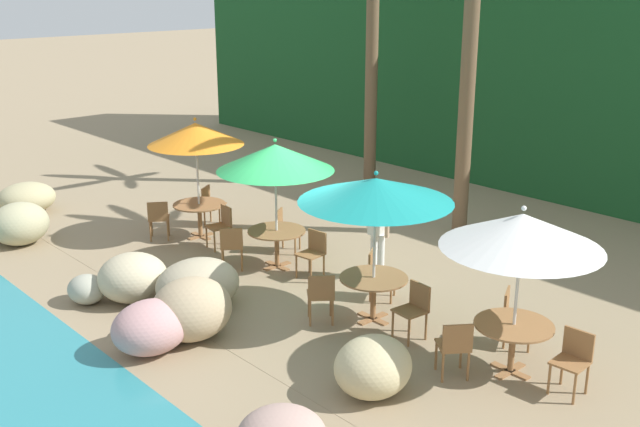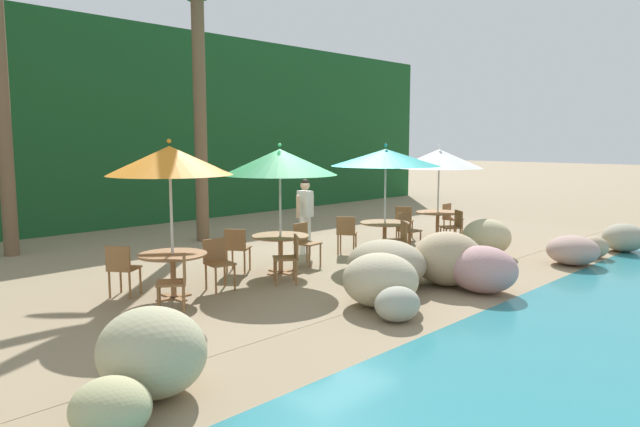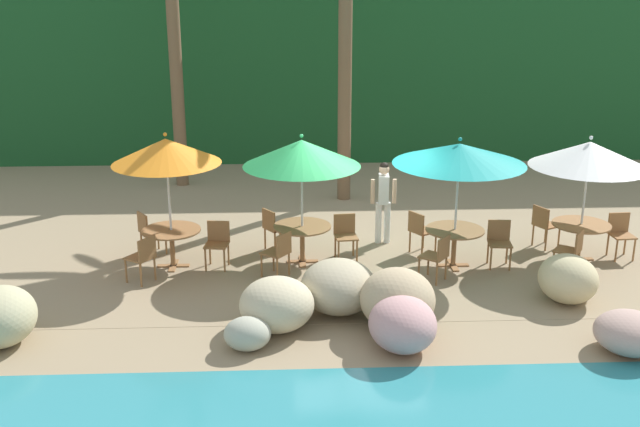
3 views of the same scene
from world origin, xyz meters
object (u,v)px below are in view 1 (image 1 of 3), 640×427
object	(u,v)px
umbrella_green	(275,157)
chair_green_left	(232,245)
umbrella_white	(522,231)
palm_tree_nearest	(372,14)
chair_orange_left	(159,217)
chair_white_left	(455,345)
dining_table_orange	(199,209)
chair_teal_inland	(378,271)
dining_table_teal	(374,284)
chair_white_inland	(513,313)
dining_table_green	(277,236)
chair_teal_seaward	(414,307)
palm_tree_second	(472,12)
umbrella_orange	(196,134)
chair_orange_inland	(211,203)
umbrella_teal	(376,190)
dining_table_white	(513,332)
chair_green_inland	(284,227)
waiter_in_white	(378,227)
chair_green_seaward	(313,251)
chair_orange_seaward	(222,224)
chair_white_seaward	(573,357)

from	to	relation	value
umbrella_green	chair_green_left	bearing A→B (deg)	-120.65
umbrella_white	palm_tree_nearest	world-z (taller)	palm_tree_nearest
chair_orange_left	chair_white_left	bearing A→B (deg)	0.03
umbrella_green	chair_white_left	distance (m)	5.23
dining_table_orange	palm_tree_nearest	distance (m)	6.92
chair_teal_inland	chair_white_left	size ratio (longest dim) A/B	1.00
dining_table_teal	palm_tree_nearest	xyz separation A→B (m)	(-5.86, 5.96, 3.81)
dining_table_orange	chair_white_inland	bearing A→B (deg)	5.51
dining_table_green	dining_table_teal	size ratio (longest dim) A/B	1.00
chair_teal_seaward	palm_tree_second	world-z (taller)	palm_tree_second
chair_teal_seaward	umbrella_orange	bearing A→B (deg)	178.07
dining_table_teal	umbrella_white	bearing A→B (deg)	4.68
chair_green_left	umbrella_white	xyz separation A→B (m)	(5.76, 0.61, 1.58)
chair_teal_inland	palm_tree_second	distance (m)	5.75
chair_orange_inland	chair_white_inland	size ratio (longest dim) A/B	1.00
dining_table_orange	palm_tree_nearest	size ratio (longest dim) A/B	0.16
umbrella_teal	dining_table_white	xyz separation A→B (m)	(2.48, 0.20, -1.57)
chair_orange_inland	chair_orange_left	bearing A→B (deg)	-84.11
chair_orange_inland	chair_green_inland	size ratio (longest dim) A/B	1.00
dining_table_green	chair_green_left	distance (m)	0.86
palm_tree_nearest	palm_tree_second	distance (m)	4.38
dining_table_white	waiter_in_white	size ratio (longest dim) A/B	0.65
chair_teal_seaward	chair_green_inland	bearing A→B (deg)	167.18
chair_orange_left	chair_teal_inland	bearing A→B (deg)	13.18
dining_table_orange	chair_orange_left	bearing A→B (deg)	-118.03
chair_white_inland	chair_white_left	size ratio (longest dim) A/B	1.00
chair_green_inland	chair_white_left	world-z (taller)	same
dining_table_teal	waiter_in_white	xyz separation A→B (m)	(-1.18, 1.34, 0.37)
umbrella_teal	chair_teal_inland	distance (m)	1.87
chair_orange_inland	chair_white_left	world-z (taller)	same
umbrella_green	chair_white_inland	bearing A→B (deg)	6.95
chair_green_seaward	dining_table_orange	bearing A→B (deg)	-174.85
umbrella_orange	chair_green_seaward	size ratio (longest dim) A/B	2.96
chair_teal_inland	waiter_in_white	world-z (taller)	waiter_in_white
chair_green_left	chair_orange_seaward	bearing A→B (deg)	152.85
dining_table_teal	umbrella_green	bearing A→B (deg)	173.48
chair_teal_inland	chair_white_inland	size ratio (longest dim) A/B	1.00
chair_green_seaward	umbrella_teal	size ratio (longest dim) A/B	0.35
dining_table_teal	chair_white_left	world-z (taller)	chair_white_left
chair_green_left	umbrella_teal	size ratio (longest dim) A/B	0.35
dining_table_teal	chair_teal_seaward	bearing A→B (deg)	0.41
chair_orange_left	chair_green_left	size ratio (longest dim) A/B	1.00
umbrella_white	dining_table_orange	bearing A→B (deg)	179.92
dining_table_white	chair_white_left	distance (m)	0.86
chair_orange_left	chair_white_seaward	world-z (taller)	same
chair_orange_seaward	dining_table_teal	xyz separation A→B (m)	(4.44, -0.18, 0.10)
umbrella_teal	palm_tree_second	world-z (taller)	palm_tree_second
chair_green_left	chair_white_inland	size ratio (longest dim) A/B	1.00
chair_orange_inland	dining_table_green	world-z (taller)	chair_orange_inland
umbrella_green	chair_white_left	world-z (taller)	umbrella_green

